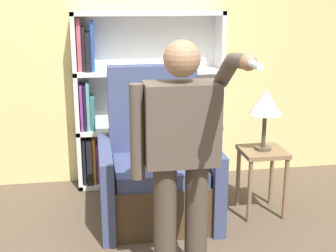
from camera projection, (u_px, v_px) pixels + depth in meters
name	position (u px, v px, depth m)	size (l,w,h in m)	color
wall_back	(124.00, 42.00, 4.55)	(8.00, 0.06, 2.80)	#DBCC84
bookcase	(136.00, 102.00, 4.57)	(1.43, 0.28, 1.70)	white
armchair	(157.00, 173.00, 3.95)	(0.96, 0.83, 1.27)	#4C3823
person_standing	(181.00, 148.00, 2.92)	(0.61, 0.78, 1.59)	#473D33
side_table	(262.00, 163.00, 3.98)	(0.37, 0.37, 0.58)	#846647
table_lamp	(266.00, 104.00, 3.84)	(0.27, 0.27, 0.52)	#4C4233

